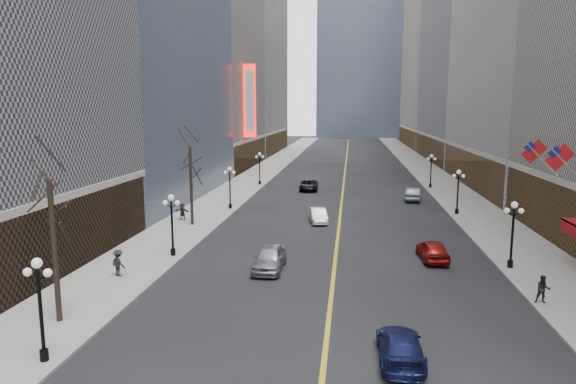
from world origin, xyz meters
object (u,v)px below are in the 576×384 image
(streetlamp_east_2, at_px, (458,187))
(streetlamp_west_1, at_px, (172,218))
(streetlamp_west_2, at_px, (230,183))
(streetlamp_west_3, at_px, (260,165))
(car_nb_mid, at_px, (318,215))
(car_sb_near, at_px, (400,346))
(streetlamp_west_0, at_px, (40,299))
(car_nb_near, at_px, (269,258))
(car_sb_far, at_px, (413,194))
(streetlamp_east_1, at_px, (513,228))
(streetlamp_east_3, at_px, (431,167))
(car_sb_mid, at_px, (433,250))
(car_nb_far, at_px, (309,185))

(streetlamp_east_2, distance_m, streetlamp_west_1, 29.68)
(streetlamp_west_2, xyz_separation_m, streetlamp_west_3, (0.00, 18.00, 0.00))
(car_nb_mid, relative_size, car_sb_near, 0.89)
(streetlamp_west_0, bearing_deg, streetlamp_west_2, 90.00)
(streetlamp_east_2, height_order, car_nb_near, streetlamp_east_2)
(car_sb_near, relative_size, car_sb_far, 0.97)
(streetlamp_east_1, height_order, streetlamp_west_0, same)
(streetlamp_east_1, xyz_separation_m, streetlamp_west_2, (-23.60, 18.00, 0.00))
(streetlamp_east_1, relative_size, streetlamp_east_3, 1.00)
(streetlamp_west_3, bearing_deg, streetlamp_east_3, 0.00)
(streetlamp_west_3, distance_m, car_nb_near, 38.80)
(streetlamp_east_3, distance_m, car_sb_mid, 34.81)
(streetlamp_east_2, bearing_deg, streetlamp_east_3, 90.00)
(car_nb_far, bearing_deg, streetlamp_west_0, -100.41)
(car_nb_far, bearing_deg, streetlamp_west_2, -119.03)
(car_nb_far, bearing_deg, streetlamp_east_1, -64.94)
(car_nb_mid, xyz_separation_m, car_sb_mid, (8.91, -11.37, 0.07))
(car_sb_near, bearing_deg, streetlamp_west_3, -73.73)
(car_sb_mid, bearing_deg, car_nb_mid, -55.78)
(streetlamp_east_2, xyz_separation_m, streetlamp_west_3, (-23.60, 18.00, 0.00))
(streetlamp_west_3, relative_size, car_sb_far, 0.96)
(streetlamp_west_2, bearing_deg, streetlamp_west_1, -90.00)
(streetlamp_west_3, bearing_deg, car_sb_mid, -61.46)
(streetlamp_east_1, bearing_deg, streetlamp_west_2, 142.67)
(car_sb_far, bearing_deg, car_nb_mid, 58.84)
(streetlamp_west_3, bearing_deg, streetlamp_east_1, -56.75)
(streetlamp_west_1, relative_size, car_sb_far, 0.96)
(car_nb_far, relative_size, car_sb_far, 1.07)
(streetlamp_west_1, relative_size, car_nb_near, 0.94)
(streetlamp_west_2, bearing_deg, car_sb_near, -64.76)
(car_nb_near, bearing_deg, streetlamp_west_2, 110.52)
(streetlamp_west_3, bearing_deg, car_sb_far, -26.09)
(streetlamp_west_3, xyz_separation_m, car_sb_mid, (18.71, -34.40, -2.15))
(streetlamp_east_2, xyz_separation_m, streetlamp_west_1, (-23.60, -18.00, 0.00))
(streetlamp_west_2, xyz_separation_m, car_sb_far, (20.13, 8.14, -2.12))
(streetlamp_west_2, relative_size, car_nb_near, 0.94)
(streetlamp_east_1, bearing_deg, car_sb_mid, 161.85)
(car_nb_mid, bearing_deg, car_nb_far, 87.36)
(streetlamp_east_2, xyz_separation_m, streetlamp_west_2, (-23.60, 0.00, 0.00))
(streetlamp_west_0, bearing_deg, car_nb_far, 81.38)
(car_nb_far, xyz_separation_m, car_sb_far, (12.82, -6.05, 0.08))
(streetlamp_east_2, relative_size, car_sb_far, 0.96)
(streetlamp_west_1, relative_size, car_sb_mid, 1.03)
(streetlamp_west_0, relative_size, car_sb_near, 0.98)
(streetlamp_west_0, relative_size, streetlamp_west_2, 1.00)
(streetlamp_east_1, xyz_separation_m, car_sb_near, (-8.57, -13.89, -2.23))
(streetlamp_east_1, height_order, streetlamp_east_2, same)
(streetlamp_east_3, bearing_deg, streetlamp_west_3, 180.00)
(streetlamp_east_3, distance_m, car_nb_mid, 26.94)
(streetlamp_west_2, height_order, car_sb_near, streetlamp_west_2)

